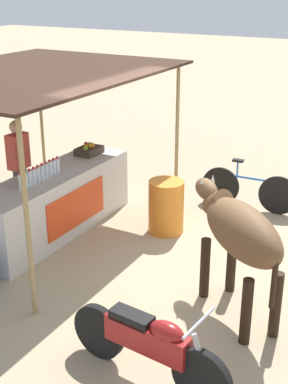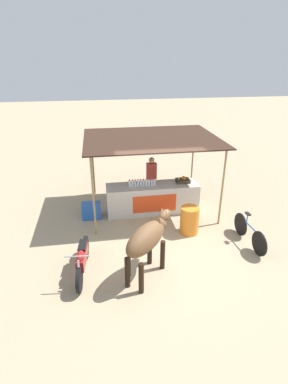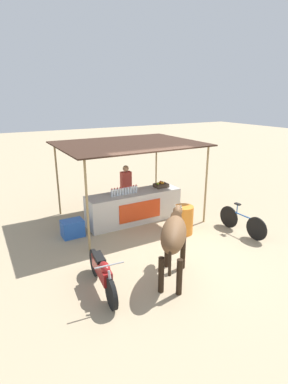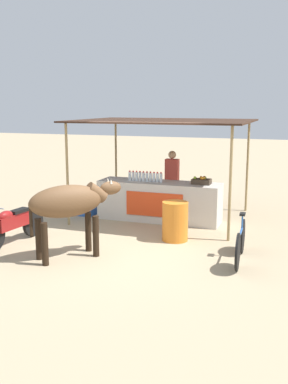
{
  "view_description": "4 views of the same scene",
  "coord_description": "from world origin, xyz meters",
  "px_view_note": "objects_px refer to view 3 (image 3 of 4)",
  "views": [
    {
      "loc": [
        -5.91,
        -2.63,
        3.66
      ],
      "look_at": [
        0.33,
        0.82,
        0.81
      ],
      "focal_mm": 50.0,
      "sensor_mm": 36.0,
      "label": 1
    },
    {
      "loc": [
        -1.69,
        -6.57,
        4.8
      ],
      "look_at": [
        -0.43,
        1.29,
        1.15
      ],
      "focal_mm": 28.0,
      "sensor_mm": 36.0,
      "label": 2
    },
    {
      "loc": [
        -4.07,
        -5.6,
        3.8
      ],
      "look_at": [
        -0.01,
        1.55,
        1.15
      ],
      "focal_mm": 28.0,
      "sensor_mm": 36.0,
      "label": 3
    },
    {
      "loc": [
        3.27,
        -8.07,
        2.82
      ],
      "look_at": [
        0.14,
        0.69,
        1.0
      ],
      "focal_mm": 42.0,
      "sensor_mm": 36.0,
      "label": 4
    }
  ],
  "objects_px": {
    "fruit_crate": "(161,185)",
    "cow": "(174,234)",
    "cooler_box": "(73,228)",
    "water_barrel": "(184,220)",
    "bicycle_leaning": "(242,222)",
    "motorcycle_parked": "(102,272)",
    "stall_counter": "(134,207)",
    "vendor_behind_counter": "(126,189)"
  },
  "relations": [
    {
      "from": "fruit_crate",
      "to": "cow",
      "type": "bearing_deg",
      "value": -118.49
    },
    {
      "from": "cooler_box",
      "to": "water_barrel",
      "type": "bearing_deg",
      "value": -26.08
    },
    {
      "from": "fruit_crate",
      "to": "bicycle_leaning",
      "type": "xyz_separation_m",
      "value": [
        1.26,
        -2.36,
        -0.68
      ]
    },
    {
      "from": "cooler_box",
      "to": "fruit_crate",
      "type": "bearing_deg",
      "value": 2.84
    },
    {
      "from": "motorcycle_parked",
      "to": "bicycle_leaning",
      "type": "bearing_deg",
      "value": 6.73
    },
    {
      "from": "fruit_crate",
      "to": "cooler_box",
      "type": "bearing_deg",
      "value": -177.16
    },
    {
      "from": "stall_counter",
      "to": "water_barrel",
      "type": "xyz_separation_m",
      "value": [
        0.82,
        -1.49,
        -0.07
      ]
    },
    {
      "from": "vendor_behind_counter",
      "to": "bicycle_leaning",
      "type": "bearing_deg",
      "value": -54.45
    },
    {
      "from": "motorcycle_parked",
      "to": "cow",
      "type": "bearing_deg",
      "value": -12.19
    },
    {
      "from": "motorcycle_parked",
      "to": "bicycle_leaning",
      "type": "xyz_separation_m",
      "value": [
        4.51,
        0.53,
        -0.08
      ]
    },
    {
      "from": "stall_counter",
      "to": "water_barrel",
      "type": "height_order",
      "value": "stall_counter"
    },
    {
      "from": "cooler_box",
      "to": "bicycle_leaning",
      "type": "distance_m",
      "value": 4.84
    },
    {
      "from": "water_barrel",
      "to": "cooler_box",
      "type": "bearing_deg",
      "value": 153.92
    },
    {
      "from": "stall_counter",
      "to": "cow",
      "type": "relative_size",
      "value": 1.85
    },
    {
      "from": "bicycle_leaning",
      "to": "vendor_behind_counter",
      "type": "bearing_deg",
      "value": 125.55
    },
    {
      "from": "cooler_box",
      "to": "water_barrel",
      "type": "relative_size",
      "value": 0.73
    },
    {
      "from": "stall_counter",
      "to": "cooler_box",
      "type": "xyz_separation_m",
      "value": [
        -2.01,
        -0.1,
        -0.24
      ]
    },
    {
      "from": "fruit_crate",
      "to": "water_barrel",
      "type": "bearing_deg",
      "value": -97.66
    },
    {
      "from": "stall_counter",
      "to": "fruit_crate",
      "type": "distance_m",
      "value": 1.17
    },
    {
      "from": "cooler_box",
      "to": "motorcycle_parked",
      "type": "distance_m",
      "value": 2.76
    },
    {
      "from": "cow",
      "to": "bicycle_leaning",
      "type": "distance_m",
      "value": 3.2
    },
    {
      "from": "bicycle_leaning",
      "to": "motorcycle_parked",
      "type": "bearing_deg",
      "value": -173.27
    },
    {
      "from": "stall_counter",
      "to": "water_barrel",
      "type": "relative_size",
      "value": 3.63
    },
    {
      "from": "fruit_crate",
      "to": "water_barrel",
      "type": "xyz_separation_m",
      "value": [
        -0.21,
        -1.54,
        -0.62
      ]
    },
    {
      "from": "water_barrel",
      "to": "bicycle_leaning",
      "type": "distance_m",
      "value": 1.68
    },
    {
      "from": "cooler_box",
      "to": "motorcycle_parked",
      "type": "height_order",
      "value": "motorcycle_parked"
    },
    {
      "from": "motorcycle_parked",
      "to": "bicycle_leaning",
      "type": "distance_m",
      "value": 4.54
    },
    {
      "from": "stall_counter",
      "to": "fruit_crate",
      "type": "bearing_deg",
      "value": 2.99
    },
    {
      "from": "fruit_crate",
      "to": "motorcycle_parked",
      "type": "relative_size",
      "value": 0.24
    },
    {
      "from": "water_barrel",
      "to": "cow",
      "type": "xyz_separation_m",
      "value": [
        -1.54,
        -1.68,
        0.62
      ]
    },
    {
      "from": "vendor_behind_counter",
      "to": "fruit_crate",
      "type": "bearing_deg",
      "value": -36.97
    },
    {
      "from": "vendor_behind_counter",
      "to": "water_barrel",
      "type": "height_order",
      "value": "vendor_behind_counter"
    },
    {
      "from": "cow",
      "to": "bicycle_leaning",
      "type": "xyz_separation_m",
      "value": [
        3.0,
        0.86,
        -0.68
      ]
    },
    {
      "from": "vendor_behind_counter",
      "to": "bicycle_leaning",
      "type": "xyz_separation_m",
      "value": [
        2.19,
        -3.06,
        -0.5
      ]
    },
    {
      "from": "cooler_box",
      "to": "motorcycle_parked",
      "type": "bearing_deg",
      "value": -94.3
    },
    {
      "from": "stall_counter",
      "to": "motorcycle_parked",
      "type": "distance_m",
      "value": 3.6
    },
    {
      "from": "stall_counter",
      "to": "motorcycle_parked",
      "type": "bearing_deg",
      "value": -128.03
    },
    {
      "from": "cow",
      "to": "motorcycle_parked",
      "type": "height_order",
      "value": "cow"
    },
    {
      "from": "stall_counter",
      "to": "fruit_crate",
      "type": "height_order",
      "value": "fruit_crate"
    },
    {
      "from": "fruit_crate",
      "to": "water_barrel",
      "type": "height_order",
      "value": "fruit_crate"
    },
    {
      "from": "stall_counter",
      "to": "cooler_box",
      "type": "height_order",
      "value": "stall_counter"
    },
    {
      "from": "fruit_crate",
      "to": "vendor_behind_counter",
      "type": "xyz_separation_m",
      "value": [
        -0.93,
        0.7,
        -0.18
      ]
    }
  ]
}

